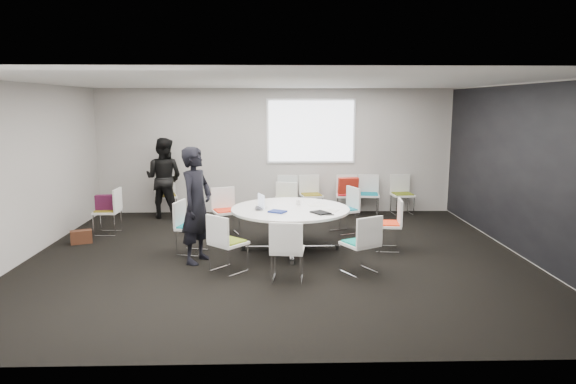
{
  "coord_description": "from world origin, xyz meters",
  "views": [
    {
      "loc": [
        -0.03,
        -8.08,
        2.48
      ],
      "look_at": [
        0.2,
        0.4,
        1.0
      ],
      "focal_mm": 32.0,
      "sensor_mm": 36.0,
      "label": 1
    }
  ],
  "objects_px": {
    "chair_ring_h": "(360,255)",
    "laptop": "(262,208)",
    "chair_ring_g": "(287,262)",
    "chair_back_e": "(402,202)",
    "chair_person_back": "(166,204)",
    "chair_back_d": "(368,202)",
    "maroon_bag": "(107,202)",
    "chair_ring_e": "(191,237)",
    "person_back": "(164,178)",
    "chair_ring_f": "(228,254)",
    "person_main": "(197,205)",
    "chair_ring_b": "(344,219)",
    "chair_ring_a": "(388,234)",
    "chair_ring_c": "(284,213)",
    "chair_spare_left": "(108,220)",
    "chair_back_b": "(311,203)",
    "chair_back_c": "(346,203)",
    "chair_ring_d": "(226,220)",
    "brown_bag": "(81,237)",
    "conference_table": "(290,221)",
    "cup": "(298,203)",
    "chair_back_a": "(287,203)"
  },
  "relations": [
    {
      "from": "chair_ring_h",
      "to": "laptop",
      "type": "xyz_separation_m",
      "value": [
        -1.47,
        1.17,
        0.47
      ]
    },
    {
      "from": "chair_ring_g",
      "to": "laptop",
      "type": "distance_m",
      "value": 1.59
    },
    {
      "from": "chair_back_e",
      "to": "chair_person_back",
      "type": "height_order",
      "value": "same"
    },
    {
      "from": "chair_back_d",
      "to": "maroon_bag",
      "type": "distance_m",
      "value": 5.55
    },
    {
      "from": "chair_ring_e",
      "to": "person_back",
      "type": "bearing_deg",
      "value": -146.12
    },
    {
      "from": "chair_ring_f",
      "to": "person_main",
      "type": "height_order",
      "value": "person_main"
    },
    {
      "from": "chair_ring_b",
      "to": "chair_ring_e",
      "type": "height_order",
      "value": "same"
    },
    {
      "from": "chair_ring_a",
      "to": "chair_ring_f",
      "type": "bearing_deg",
      "value": 119.37
    },
    {
      "from": "chair_ring_c",
      "to": "chair_ring_g",
      "type": "bearing_deg",
      "value": 107.66
    },
    {
      "from": "chair_spare_left",
      "to": "person_back",
      "type": "bearing_deg",
      "value": -27.65
    },
    {
      "from": "chair_back_b",
      "to": "chair_back_c",
      "type": "distance_m",
      "value": 0.79
    },
    {
      "from": "chair_ring_b",
      "to": "chair_spare_left",
      "type": "relative_size",
      "value": 1.0
    },
    {
      "from": "chair_ring_h",
      "to": "chair_spare_left",
      "type": "bearing_deg",
      "value": 122.25
    },
    {
      "from": "chair_ring_f",
      "to": "chair_person_back",
      "type": "relative_size",
      "value": 1.0
    },
    {
      "from": "chair_ring_d",
      "to": "brown_bag",
      "type": "distance_m",
      "value": 2.6
    },
    {
      "from": "conference_table",
      "to": "maroon_bag",
      "type": "height_order",
      "value": "maroon_bag"
    },
    {
      "from": "chair_ring_a",
      "to": "maroon_bag",
      "type": "distance_m",
      "value": 5.26
    },
    {
      "from": "chair_ring_g",
      "to": "laptop",
      "type": "xyz_separation_m",
      "value": [
        -0.39,
        1.47,
        0.47
      ]
    },
    {
      "from": "person_back",
      "to": "cup",
      "type": "relative_size",
      "value": 19.38
    },
    {
      "from": "chair_ring_e",
      "to": "chair_ring_h",
      "type": "distance_m",
      "value": 2.86
    },
    {
      "from": "chair_ring_b",
      "to": "chair_ring_d",
      "type": "relative_size",
      "value": 1.0
    },
    {
      "from": "chair_ring_c",
      "to": "person_back",
      "type": "distance_m",
      "value": 2.81
    },
    {
      "from": "chair_spare_left",
      "to": "chair_person_back",
      "type": "bearing_deg",
      "value": -24.99
    },
    {
      "from": "cup",
      "to": "brown_bag",
      "type": "distance_m",
      "value": 3.92
    },
    {
      "from": "chair_ring_b",
      "to": "chair_back_a",
      "type": "distance_m",
      "value": 1.92
    },
    {
      "from": "chair_ring_f",
      "to": "chair_back_a",
      "type": "xyz_separation_m",
      "value": [
        0.96,
        3.88,
        0.0
      ]
    },
    {
      "from": "chair_ring_h",
      "to": "chair_back_b",
      "type": "bearing_deg",
      "value": 67.01
    },
    {
      "from": "chair_ring_a",
      "to": "chair_back_a",
      "type": "bearing_deg",
      "value": 37.39
    },
    {
      "from": "chair_ring_e",
      "to": "person_main",
      "type": "bearing_deg",
      "value": 34.26
    },
    {
      "from": "chair_back_e",
      "to": "person_back",
      "type": "bearing_deg",
      "value": -3.31
    },
    {
      "from": "conference_table",
      "to": "chair_ring_a",
      "type": "xyz_separation_m",
      "value": [
        1.65,
        -0.04,
        -0.24
      ]
    },
    {
      "from": "chair_back_a",
      "to": "chair_back_e",
      "type": "distance_m",
      "value": 2.6
    },
    {
      "from": "chair_ring_c",
      "to": "chair_back_e",
      "type": "height_order",
      "value": "same"
    },
    {
      "from": "chair_back_e",
      "to": "laptop",
      "type": "relative_size",
      "value": 2.86
    },
    {
      "from": "chair_ring_c",
      "to": "chair_ring_d",
      "type": "xyz_separation_m",
      "value": [
        -1.12,
        -0.6,
        0.0
      ]
    },
    {
      "from": "person_back",
      "to": "conference_table",
      "type": "bearing_deg",
      "value": 150.74
    },
    {
      "from": "chair_ring_a",
      "to": "chair_back_a",
      "type": "height_order",
      "value": "same"
    },
    {
      "from": "chair_ring_e",
      "to": "chair_back_c",
      "type": "xyz_separation_m",
      "value": [
        3.0,
        2.9,
        0.0
      ]
    },
    {
      "from": "chair_back_c",
      "to": "chair_ring_g",
      "type": "bearing_deg",
      "value": 77.63
    },
    {
      "from": "chair_ring_g",
      "to": "cup",
      "type": "distance_m",
      "value": 1.86
    },
    {
      "from": "chair_back_c",
      "to": "brown_bag",
      "type": "xyz_separation_m",
      "value": [
        -5.06,
        -2.24,
        -0.16
      ]
    },
    {
      "from": "chair_ring_a",
      "to": "chair_ring_d",
      "type": "distance_m",
      "value": 3.07
    },
    {
      "from": "chair_ring_b",
      "to": "chair_ring_f",
      "type": "distance_m",
      "value": 3.06
    },
    {
      "from": "chair_ring_e",
      "to": "maroon_bag",
      "type": "bearing_deg",
      "value": -112.48
    },
    {
      "from": "chair_ring_a",
      "to": "chair_back_e",
      "type": "xyz_separation_m",
      "value": [
        0.95,
        2.83,
        0.0
      ]
    },
    {
      "from": "chair_spare_left",
      "to": "chair_ring_c",
      "type": "bearing_deg",
      "value": -80.42
    },
    {
      "from": "chair_ring_e",
      "to": "cup",
      "type": "height_order",
      "value": "chair_ring_e"
    },
    {
      "from": "chair_ring_h",
      "to": "chair_back_a",
      "type": "distance_m",
      "value": 4.1
    },
    {
      "from": "conference_table",
      "to": "chair_ring_b",
      "type": "xyz_separation_m",
      "value": [
        1.08,
        1.16,
        -0.24
      ]
    },
    {
      "from": "chair_back_b",
      "to": "person_back",
      "type": "relative_size",
      "value": 0.5
    }
  ]
}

